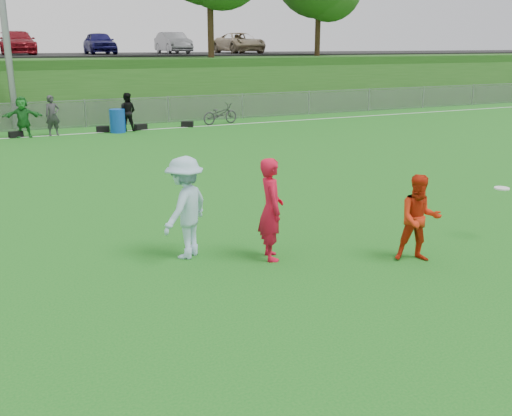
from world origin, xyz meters
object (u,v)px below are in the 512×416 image
player_red_center (419,218)px  player_red_left (271,209)px  bicycle (220,114)px  player_blue (185,208)px  frisbee (502,188)px  recycling_bin (117,121)px

player_red_center → player_red_left: bearing=179.4°
player_red_left → bicycle: (5.74, 17.24, -0.44)m
player_blue → frisbee: (5.97, -1.66, 0.11)m
frisbee → recycling_bin: frisbee is taller
player_red_left → recycling_bin: 16.60m
player_red_left → recycling_bin: (0.65, 16.59, -0.42)m
player_red_left → player_red_center: size_ratio=1.18×
player_blue → recycling_bin: bearing=-138.0°
frisbee → recycling_bin: size_ratio=0.29×
player_red_left → frisbee: size_ratio=6.31×
player_blue → bicycle: 17.98m
player_blue → frisbee: player_blue is taller
player_red_left → player_blue: (-1.37, 0.72, 0.00)m
player_red_left → player_blue: player_blue is taller
player_blue → frisbee: 6.20m
frisbee → player_blue: bearing=164.5°
player_red_left → frisbee: 4.70m
player_red_left → bicycle: 18.17m
player_blue → frisbee: size_ratio=6.34×
player_blue → recycling_bin: size_ratio=1.83×
frisbee → bicycle: 18.21m
player_red_center → player_blue: bearing=179.2°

